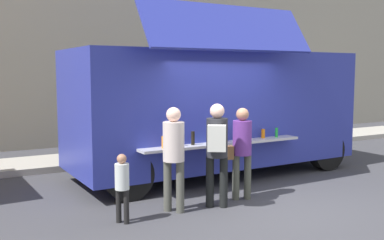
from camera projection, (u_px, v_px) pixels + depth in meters
The scene contains 8 objects.
ground_plane at pixel (264, 205), 7.74m from camera, with size 60.00×60.00×0.00m, color #38383D.
curb_strip at pixel (11, 167), 10.49m from camera, with size 28.00×1.60×0.15m, color #9E998E.
food_truck_main at pixel (215, 108), 9.98m from camera, with size 6.44×3.08×3.56m.
trash_bin at pixel (295, 130), 14.24m from camera, with size 0.60×0.60×0.90m, color #2E5C3B.
customer_front_ordering at pixel (241, 146), 8.00m from camera, with size 0.54×0.34×1.66m.
customer_mid_with_backpack at pixel (217, 145), 7.48m from camera, with size 0.51×0.57×1.77m.
customer_rear_waiting at pixel (174, 150), 7.27m from camera, with size 0.35×0.35×1.73m.
child_near_queue at pixel (122, 182), 6.76m from camera, with size 0.22×0.22×1.07m.
Camera 1 is at (-4.73, -6.00, 2.29)m, focal length 41.95 mm.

